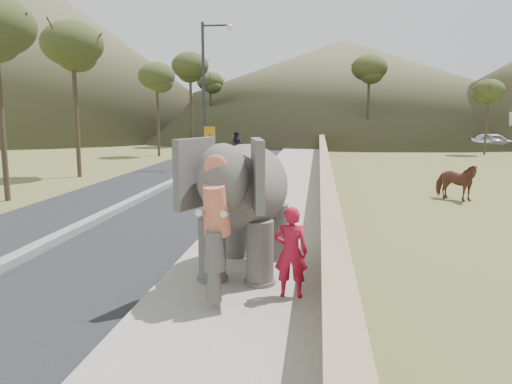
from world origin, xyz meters
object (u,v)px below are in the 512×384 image
lamppost (209,81)px  cow (455,182)px  elephant_and_man (247,205)px  motorcyclist (241,149)px

lamppost → cow: (11.05, -8.77, -4.19)m
lamppost → cow: 14.72m
elephant_and_man → lamppost: bearing=104.6°
motorcyclist → lamppost: bearing=-101.6°
cow → elephant_and_man: (-6.34, -9.36, 0.76)m
lamppost → cow: size_ratio=4.97×
lamppost → cow: lamppost is taller
cow → elephant_and_man: 11.33m
lamppost → elephant_and_man: size_ratio=2.14×
lamppost → elephant_and_man: 19.05m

